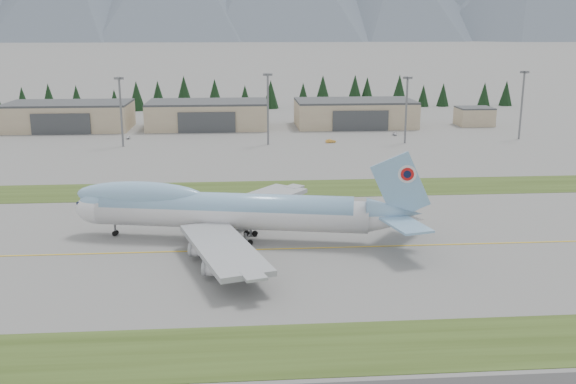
{
  "coord_description": "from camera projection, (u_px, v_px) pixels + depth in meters",
  "views": [
    {
      "loc": [
        -2.87,
        -110.74,
        39.12
      ],
      "look_at": [
        6.61,
        10.73,
        8.0
      ],
      "focal_mm": 40.0,
      "sensor_mm": 36.0,
      "label": 1
    }
  ],
  "objects": [
    {
      "name": "ground",
      "position": [
        257.0,
        250.0,
        116.86
      ],
      "size": [
        7000.0,
        7000.0,
        0.0
      ],
      "primitive_type": "plane",
      "color": "slate",
      "rests_on": "ground"
    },
    {
      "name": "grass_strip_near",
      "position": [
        266.0,
        351.0,
        80.16
      ],
      "size": [
        400.0,
        14.0,
        0.08
      ],
      "primitive_type": "cube",
      "color": "#324318",
      "rests_on": "ground"
    },
    {
      "name": "grass_strip_far",
      "position": [
        251.0,
        190.0,
        160.33
      ],
      "size": [
        400.0,
        18.0,
        0.08
      ],
      "primitive_type": "cube",
      "color": "#324318",
      "rests_on": "ground"
    },
    {
      "name": "taxiway_line_main",
      "position": [
        257.0,
        250.0,
        116.86
      ],
      "size": [
        400.0,
        0.4,
        0.02
      ],
      "primitive_type": "cube",
      "color": "gold",
      "rests_on": "ground"
    },
    {
      "name": "boeing_747_freighter",
      "position": [
        227.0,
        210.0,
        120.85
      ],
      "size": [
        68.5,
        57.78,
        17.96
      ],
      "rotation": [
        0.0,
        0.0,
        -0.2
      ],
      "color": "silver",
      "rests_on": "ground"
    },
    {
      "name": "hangar_left",
      "position": [
        69.0,
        116.0,
        255.05
      ],
      "size": [
        48.0,
        26.6,
        10.8
      ],
      "color": "tan",
      "rests_on": "ground"
    },
    {
      "name": "hangar_center",
      "position": [
        208.0,
        115.0,
        259.19
      ],
      "size": [
        48.0,
        26.6,
        10.8
      ],
      "color": "tan",
      "rests_on": "ground"
    },
    {
      "name": "hangar_right",
      "position": [
        355.0,
        113.0,
        263.72
      ],
      "size": [
        48.0,
        26.6,
        10.8
      ],
      "color": "tan",
      "rests_on": "ground"
    },
    {
      "name": "control_shed",
      "position": [
        474.0,
        116.0,
        266.04
      ],
      "size": [
        14.0,
        12.0,
        7.6
      ],
      "color": "tan",
      "rests_on": "ground"
    },
    {
      "name": "floodlight_masts",
      "position": [
        264.0,
        96.0,
        219.29
      ],
      "size": [
        191.68,
        8.27,
        24.49
      ],
      "color": "slate",
      "rests_on": "ground"
    },
    {
      "name": "service_vehicle_a",
      "position": [
        128.0,
        139.0,
        234.34
      ],
      "size": [
        1.55,
        3.26,
        1.08
      ],
      "primitive_type": "imported",
      "rotation": [
        0.0,
        0.0,
        0.09
      ],
      "color": "silver",
      "rests_on": "ground"
    },
    {
      "name": "service_vehicle_b",
      "position": [
        331.0,
        143.0,
        226.35
      ],
      "size": [
        3.83,
        1.76,
        1.22
      ],
      "primitive_type": "imported",
      "rotation": [
        0.0,
        0.0,
        1.7
      ],
      "color": "gold",
      "rests_on": "ground"
    },
    {
      "name": "service_vehicle_c",
      "position": [
        395.0,
        135.0,
        242.15
      ],
      "size": [
        2.29,
        4.0,
        1.09
      ],
      "primitive_type": "imported",
      "rotation": [
        0.0,
        0.0,
        -0.21
      ],
      "color": "#A9AAAE",
      "rests_on": "ground"
    },
    {
      "name": "conifer_belt",
      "position": [
        251.0,
        94.0,
        319.96
      ],
      "size": [
        276.67,
        14.82,
        16.82
      ],
      "color": "black",
      "rests_on": "ground"
    }
  ]
}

